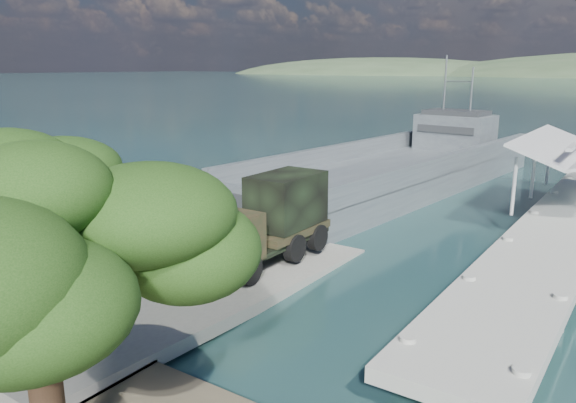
# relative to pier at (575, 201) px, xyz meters

# --- Properties ---
(ground) EXTENTS (1400.00, 1400.00, 0.00)m
(ground) POSITION_rel_pier_xyz_m (-13.00, -18.77, -1.60)
(ground) COLOR #1C4444
(ground) RESTS_ON ground
(boat_ramp) EXTENTS (10.00, 18.00, 0.50)m
(boat_ramp) POSITION_rel_pier_xyz_m (-13.00, -19.77, -1.35)
(boat_ramp) COLOR gray
(boat_ramp) RESTS_ON ground
(shoreline_rocks) EXTENTS (3.20, 5.60, 0.90)m
(shoreline_rocks) POSITION_rel_pier_xyz_m (-19.20, -18.27, -1.60)
(shoreline_rocks) COLOR #62625F
(shoreline_rocks) RESTS_ON ground
(pier) EXTENTS (6.40, 44.00, 6.10)m
(pier) POSITION_rel_pier_xyz_m (0.00, 0.00, 0.00)
(pier) COLOR #B3B4A9
(pier) RESTS_ON ground
(landing_craft) EXTENTS (12.57, 37.58, 10.98)m
(landing_craft) POSITION_rel_pier_xyz_m (-13.17, 4.57, -0.70)
(landing_craft) COLOR #454B51
(landing_craft) RESTS_ON ground
(military_truck) EXTENTS (2.73, 8.19, 3.78)m
(military_truck) POSITION_rel_pier_xyz_m (-10.53, -15.53, 0.78)
(military_truck) COLOR black
(military_truck) RESTS_ON boat_ramp
(soldier) EXTENTS (0.73, 0.48, 1.96)m
(soldier) POSITION_rel_pier_xyz_m (-16.61, -18.77, -0.12)
(soldier) COLOR black
(soldier) RESTS_ON boat_ramp
(overhang_tree) EXTENTS (8.71, 8.02, 7.91)m
(overhang_tree) POSITION_rel_pier_xyz_m (-6.48, -29.11, 4.74)
(overhang_tree) COLOR black
(overhang_tree) RESTS_ON ground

